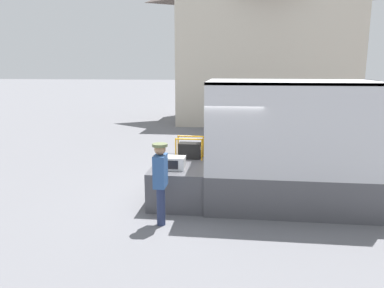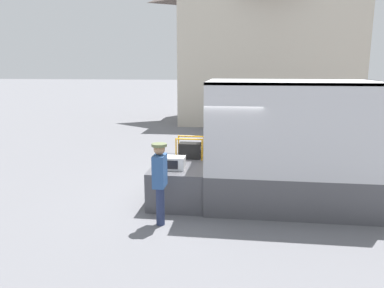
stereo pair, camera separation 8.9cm
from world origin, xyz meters
name	(u,v)px [view 1 (the left image)]	position (x,y,z in m)	size (l,w,h in m)	color
ground_plane	(207,199)	(0.00, 0.00, 0.00)	(160.00, 160.00, 0.00)	slate
box_truck	(348,168)	(3.36, 0.00, 0.94)	(5.84, 2.31, 2.99)	silver
tailgate_deck	(181,181)	(-0.67, 0.00, 0.46)	(1.34, 2.20, 0.92)	#4C4C51
microwave	(175,163)	(-0.74, -0.53, 1.07)	(0.49, 0.37, 0.30)	white
portable_generator	(190,150)	(-0.51, 0.58, 1.14)	(0.72, 0.43, 0.57)	black
worker_person	(160,176)	(-0.86, -1.65, 1.09)	(0.32, 0.44, 1.77)	navy
house_backdrop	(265,39)	(2.22, 14.30, 4.84)	(10.27, 6.51, 9.50)	beige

